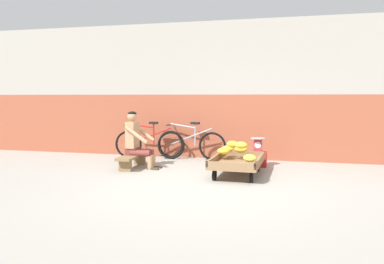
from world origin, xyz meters
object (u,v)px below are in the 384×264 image
at_px(vendor_seated, 137,140).
at_px(bicycle_near_left, 149,143).
at_px(banana_cart, 238,163).
at_px(low_bench, 133,158).
at_px(weighing_scale, 258,145).
at_px(bicycle_far_left, 191,144).
at_px(plastic_crate, 258,159).

distance_m(vendor_seated, bicycle_near_left, 1.23).
bearing_deg(bicycle_near_left, banana_cart, -32.94).
bearing_deg(banana_cart, low_bench, 173.41).
bearing_deg(weighing_scale, vendor_seated, -162.29).
xyz_separation_m(banana_cart, low_bench, (-2.15, 0.25, -0.04)).
distance_m(weighing_scale, bicycle_far_left, 1.68).
height_order(vendor_seated, plastic_crate, vendor_seated).
bearing_deg(plastic_crate, bicycle_near_left, 169.96).
xyz_separation_m(banana_cart, weighing_scale, (0.29, 1.00, 0.21)).
distance_m(banana_cart, vendor_seated, 2.10).
bearing_deg(bicycle_near_left, vendor_seated, -81.74).
relative_size(plastic_crate, bicycle_far_left, 0.22).
bearing_deg(bicycle_far_left, weighing_scale, -20.94).
distance_m(vendor_seated, plastic_crate, 2.50).
xyz_separation_m(plastic_crate, bicycle_near_left, (-2.52, 0.45, 0.20)).
relative_size(banana_cart, low_bench, 1.33).
bearing_deg(weighing_scale, bicycle_near_left, 169.94).
height_order(plastic_crate, bicycle_far_left, bicycle_far_left).
bearing_deg(plastic_crate, bicycle_far_left, 159.10).
distance_m(low_bench, bicycle_far_left, 1.61).
bearing_deg(plastic_crate, low_bench, -162.86).
xyz_separation_m(banana_cart, plastic_crate, (0.29, 1.00, -0.09)).
relative_size(low_bench, bicycle_far_left, 0.67).
relative_size(weighing_scale, bicycle_near_left, 0.18).
bearing_deg(bicycle_far_left, bicycle_near_left, -170.99).
xyz_separation_m(weighing_scale, bicycle_near_left, (-2.52, 0.45, -0.10)).
bearing_deg(low_bench, weighing_scale, 17.12).
bearing_deg(low_bench, vendor_seated, 0.28).
xyz_separation_m(banana_cart, bicycle_far_left, (-1.28, 1.60, 0.11)).
xyz_separation_m(weighing_scale, bicycle_far_left, (-1.57, 0.60, -0.10)).
relative_size(banana_cart, bicycle_near_left, 0.89).
bearing_deg(vendor_seated, low_bench, -179.72).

